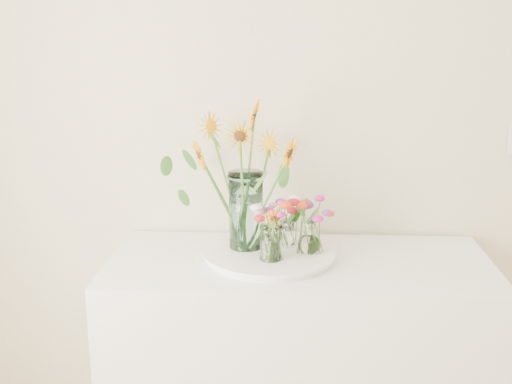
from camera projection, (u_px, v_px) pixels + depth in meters
counter at (297, 370)px, 2.45m from camera, size 1.40×0.60×0.90m
tray at (269, 255)px, 2.36m from camera, size 0.46×0.46×0.02m
mason_jar at (246, 211)px, 2.35m from camera, size 0.14×0.14×0.29m
sunflower_bouquet at (246, 177)px, 2.32m from camera, size 0.73×0.73×0.54m
small_vase_a at (271, 243)px, 2.25m from camera, size 0.10×0.10×0.13m
wildflower_posy_a at (271, 231)px, 2.23m from camera, size 0.18×0.18×0.22m
small_vase_b at (310, 238)px, 2.32m from camera, size 0.09×0.09×0.12m
wildflower_posy_b at (310, 226)px, 2.30m from camera, size 0.20×0.20×0.21m
small_vase_c at (287, 233)px, 2.41m from camera, size 0.06×0.06×0.10m
wildflower_posy_c at (287, 221)px, 2.40m from camera, size 0.20×0.20×0.19m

